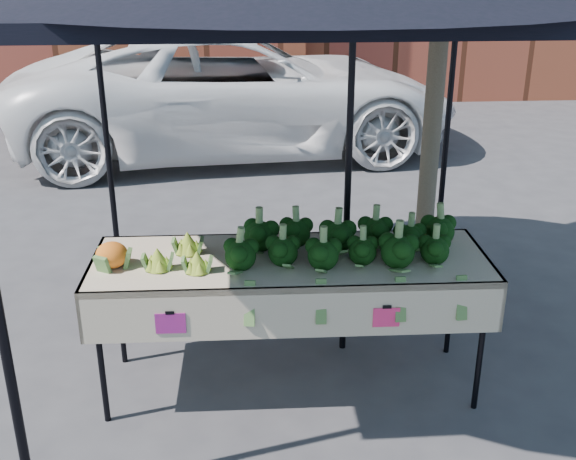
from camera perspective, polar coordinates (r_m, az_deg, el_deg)
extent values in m
plane|color=#363639|center=(4.73, -1.55, -11.72)|extent=(90.00, 90.00, 0.00)
cube|color=beige|center=(4.40, 0.19, -7.64)|extent=(2.41, 0.84, 0.90)
cube|color=#F22D8C|center=(3.93, -9.55, -7.66)|extent=(0.17, 0.01, 0.12)
cube|color=#F42E6B|center=(4.00, 8.16, -7.06)|extent=(0.17, 0.01, 0.12)
ellipsoid|color=black|center=(4.20, 4.60, -0.53)|extent=(1.45, 0.55, 0.24)
ellipsoid|color=#A2BA33|center=(4.15, -8.99, -1.47)|extent=(0.41, 0.45, 0.18)
ellipsoid|color=orange|center=(4.17, -14.29, -1.91)|extent=(0.18, 0.18, 0.17)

